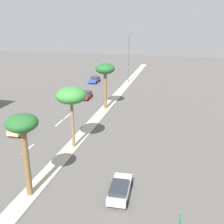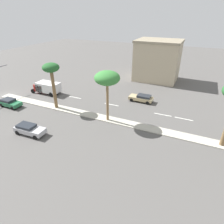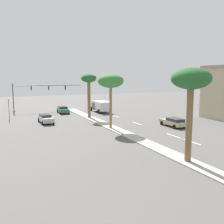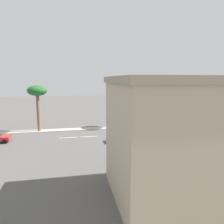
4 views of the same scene
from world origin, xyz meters
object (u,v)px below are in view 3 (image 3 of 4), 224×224
Objects in this scene: traffic_signal_gantry at (33,93)px; sedan_tan_inboard at (173,122)px; directional_road_sign at (9,105)px; palm_tree_inboard at (191,83)px; palm_tree_trailing at (111,82)px; box_truck at (101,106)px; palm_tree_leading at (89,81)px; sedan_green_near at (63,110)px; sedan_silver_trailing at (46,118)px.

traffic_signal_gantry is 31.78m from sedan_tan_inboard.
directional_road_sign is 33.39m from palm_tree_inboard.
palm_tree_inboard is at bearing 56.43° from sedan_tan_inboard.
palm_tree_trailing is at bearing -88.93° from palm_tree_inboard.
box_truck reaches higher than sedan_tan_inboard.
palm_tree_leading is at bearing 52.58° from box_truck.
sedan_green_near is 0.65× the size of box_truck.
palm_tree_trailing is 1.74× the size of sedan_tan_inboard.
sedan_green_near is at bearing -161.54° from directional_road_sign.
palm_tree_leading is 1.75× the size of sedan_tan_inboard.
box_truck reaches higher than sedan_green_near.
palm_tree_inboard is 1.34× the size of box_truck.
sedan_tan_inboard is at bearing 163.20° from palm_tree_trailing.
palm_tree_trailing is at bearing 132.06° from directional_road_sign.
palm_tree_leading is 9.40m from box_truck.
sedan_green_near is (2.96, -7.80, -5.85)m from palm_tree_leading.
traffic_signal_gantry is 1.95× the size of palm_tree_leading.
palm_tree_trailing is at bearing 133.74° from sedan_silver_trailing.
directional_road_sign is 18.11m from box_truck.
sedan_tan_inboard is at bearing 142.09° from directional_road_sign.
palm_tree_inboard is 26.09m from sedan_silver_trailing.
sedan_green_near is (3.04, -33.74, -6.15)m from palm_tree_inboard.
directional_road_sign is 0.46× the size of palm_tree_leading.
palm_tree_leading is at bearing -91.24° from palm_tree_trailing.
palm_tree_trailing is 15.86m from palm_tree_inboard.
traffic_signal_gantry is 16.19m from sedan_silver_trailing.
palm_tree_trailing is (-13.04, 14.45, 4.17)m from directional_road_sign.
sedan_tan_inboard is at bearing 122.16° from traffic_signal_gantry.
sedan_tan_inboard is at bearing 119.70° from sedan_green_near.
palm_tree_leading is 10.09m from palm_tree_trailing.
palm_tree_inboard is at bearing 113.75° from directional_road_sign.
palm_tree_trailing is at bearing 98.72° from sedan_green_near.
sedan_tan_inboard is (-16.83, 26.77, -3.17)m from traffic_signal_gantry.
sedan_tan_inboard is at bearing 147.09° from sedan_silver_trailing.
directional_road_sign is 0.60× the size of box_truck.
traffic_signal_gantry is at bearing -31.41° from box_truck.
palm_tree_trailing is 1.73× the size of sedan_silver_trailing.
palm_tree_trailing is 17.84m from box_truck.
traffic_signal_gantry is 16.33m from palm_tree_leading.
box_truck is (4.07, -18.98, 0.57)m from sedan_tan_inboard.
box_truck is at bearing -127.42° from palm_tree_leading.
traffic_signal_gantry is at bearing -57.84° from sedan_tan_inboard.
directional_road_sign reaches higher than box_truck.
sedan_green_near is at bearing 129.47° from traffic_signal_gantry.
traffic_signal_gantry reaches higher than sedan_tan_inboard.
palm_tree_leading is 1.30× the size of box_truck.
sedan_tan_inboard is at bearing -123.57° from palm_tree_inboard.
traffic_signal_gantry is at bearing -71.99° from palm_tree_trailing.
traffic_signal_gantry is 2.53× the size of box_truck.
palm_tree_inboard is 32.93m from box_truck.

